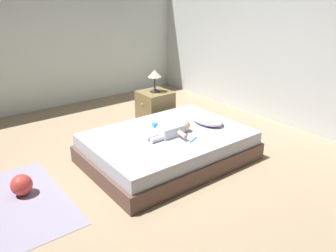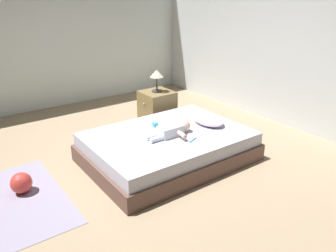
# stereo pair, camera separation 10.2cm
# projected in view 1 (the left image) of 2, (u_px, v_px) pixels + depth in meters

# --- Properties ---
(ground_plane) EXTENTS (8.00, 8.00, 0.00)m
(ground_plane) POSITION_uv_depth(u_px,v_px,m) (123.00, 172.00, 4.15)
(ground_plane) COLOR tan
(wall_behind_bed) EXTENTS (8.00, 0.12, 2.56)m
(wall_behind_bed) POSITION_uv_depth(u_px,v_px,m) (283.00, 44.00, 5.36)
(wall_behind_bed) COLOR silver
(wall_behind_bed) RESTS_ON ground_plane
(wall_side) EXTENTS (0.12, 6.00, 2.56)m
(wall_side) POSITION_uv_depth(u_px,v_px,m) (32.00, 39.00, 5.88)
(wall_side) COLOR silver
(wall_side) RESTS_ON ground_plane
(bed) EXTENTS (1.48, 2.06, 0.38)m
(bed) POSITION_uv_depth(u_px,v_px,m) (168.00, 147.00, 4.39)
(bed) COLOR brown
(bed) RESTS_ON ground_plane
(pillow) EXTENTS (0.50, 0.33, 0.11)m
(pillow) POSITION_uv_depth(u_px,v_px,m) (207.00, 120.00, 4.61)
(pillow) COLOR silver
(pillow) RESTS_ON bed
(baby) EXTENTS (0.52, 0.63, 0.16)m
(baby) POSITION_uv_depth(u_px,v_px,m) (173.00, 130.00, 4.25)
(baby) COLOR silver
(baby) RESTS_ON bed
(toothbrush) EXTENTS (0.07, 0.16, 0.02)m
(toothbrush) POSITION_uv_depth(u_px,v_px,m) (194.00, 139.00, 4.12)
(toothbrush) COLOR #288DEF
(toothbrush) RESTS_ON bed
(nightstand) EXTENTS (0.48, 0.51, 0.57)m
(nightstand) POSITION_uv_depth(u_px,v_px,m) (155.00, 109.00, 5.50)
(nightstand) COLOR olive
(nightstand) RESTS_ON ground_plane
(lamp) EXTENTS (0.21, 0.21, 0.35)m
(lamp) POSITION_uv_depth(u_px,v_px,m) (155.00, 75.00, 5.29)
(lamp) COLOR #333338
(lamp) RESTS_ON nightstand
(rug) EXTENTS (1.57, 0.92, 0.01)m
(rug) POSITION_uv_depth(u_px,v_px,m) (19.00, 203.00, 3.56)
(rug) COLOR #8F869F
(rug) RESTS_ON ground_plane
(toy_ball) EXTENTS (0.23, 0.23, 0.23)m
(toy_ball) POSITION_uv_depth(u_px,v_px,m) (22.00, 185.00, 3.66)
(toy_ball) COLOR #CE3B34
(toy_ball) RESTS_ON rug
(toy_block) EXTENTS (0.06, 0.06, 0.06)m
(toy_block) POSITION_uv_depth(u_px,v_px,m) (155.00, 125.00, 4.50)
(toy_block) COLOR #40A9DA
(toy_block) RESTS_ON bed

